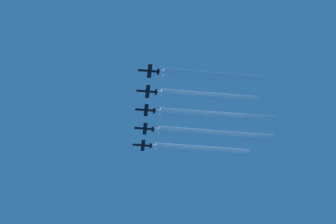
{
  "coord_description": "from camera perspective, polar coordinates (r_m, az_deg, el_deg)",
  "views": [
    {
      "loc": [
        -212.68,
        10.86,
        2.44
      ],
      "look_at": [
        0.13,
        -11.61,
        226.22
      ],
      "focal_mm": 65.21,
      "sensor_mm": 36.0,
      "label": 1
    }
  ],
  "objects": [
    {
      "name": "smoke_trail_inner_right",
      "position": [
        321.23,
        4.32,
        -2.04
      ],
      "size": [
        3.92,
        63.09,
        3.92
      ],
      "color": "white"
    },
    {
      "name": "jet_far_right",
      "position": [
        327.19,
        -2.5,
        -3.11
      ],
      "size": [
        8.57,
        12.48,
        3.0
      ],
      "color": "black"
    },
    {
      "name": "smoke_trail_center",
      "position": [
        312.43,
        4.52,
        -0.32
      ],
      "size": [
        3.92,
        62.12,
        3.92
      ],
      "color": "white"
    },
    {
      "name": "smoke_trail_far_right",
      "position": [
        329.8,
        3.07,
        -3.52
      ],
      "size": [
        3.92,
        52.74,
        3.92
      ],
      "color": "white"
    },
    {
      "name": "smoke_trail_far_left",
      "position": [
        294.72,
        4.03,
        3.38
      ],
      "size": [
        3.92,
        49.6,
        3.92
      ],
      "color": "white"
    },
    {
      "name": "jet_inner_left",
      "position": [
        300.32,
        -2.07,
        1.95
      ],
      "size": [
        8.57,
        12.48,
        3.0
      ],
      "color": "black"
    },
    {
      "name": "jet_far_left",
      "position": [
        292.11,
        -1.89,
        3.87
      ],
      "size": [
        8.57,
        12.48,
        3.0
      ],
      "color": "black"
    },
    {
      "name": "jet_center",
      "position": [
        309.05,
        -2.21,
        0.2
      ],
      "size": [
        8.57,
        12.48,
        3.0
      ],
      "color": "black"
    },
    {
      "name": "jet_inner_right",
      "position": [
        317.81,
        -2.32,
        -1.55
      ],
      "size": [
        8.57,
        12.48,
        3.0
      ],
      "color": "black"
    },
    {
      "name": "smoke_trail_inner_left",
      "position": [
        302.94,
        3.78,
        1.48
      ],
      "size": [
        3.92,
        50.65,
        3.92
      ],
      "color": "white"
    }
  ]
}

